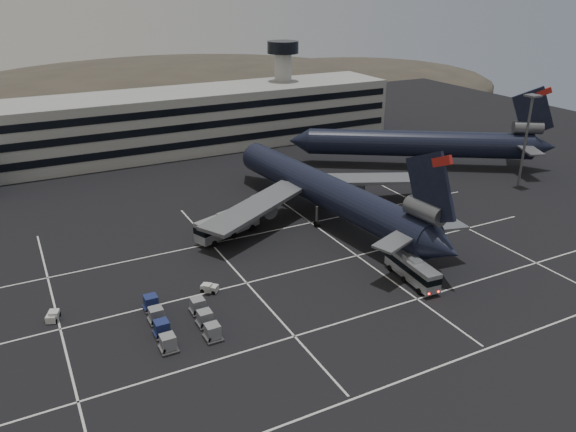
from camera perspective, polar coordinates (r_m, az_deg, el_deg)
The scene contains 12 objects.
ground at distance 76.37m, azimuth 1.14°, elevation -7.12°, with size 260.00×260.00×0.00m, color black.
lane_markings at distance 77.32m, azimuth 1.51°, elevation -6.72°, with size 90.00×55.62×0.01m.
terminal at distance 136.05m, azimuth -14.52°, elevation 8.83°, with size 125.00×26.00×24.00m.
hills at distance 238.80m, azimuth -14.88°, elevation 9.92°, with size 352.00×180.00×44.00m.
lightpole_right at distance 118.66m, azimuth 23.16°, elevation 8.18°, with size 2.40×2.40×18.28m.
trijet_main at distance 94.96m, azimuth 4.02°, elevation 2.51°, with size 47.22×57.69×18.08m.
trijet_far at distance 126.83m, azimuth 13.56°, elevation 7.24°, with size 51.29×37.12×18.08m.
bus_near at distance 78.55m, azimuth 12.48°, elevation -5.18°, with size 3.17×10.27×3.57m.
bus_far at distance 90.24m, azimuth -6.15°, elevation -0.72°, with size 12.02×6.71×4.17m.
tug_a at distance 74.62m, azimuth -22.81°, elevation -9.35°, with size 1.98×2.44×1.37m.
tug_b at distance 75.43m, azimuth -7.92°, elevation -7.23°, with size 2.45×2.44×1.39m.
uld_cluster at distance 68.83m, azimuth -11.03°, elevation -10.36°, with size 7.55×11.90×1.91m.
Camera 1 is at (-31.67, -58.14, 38.08)m, focal length 35.00 mm.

